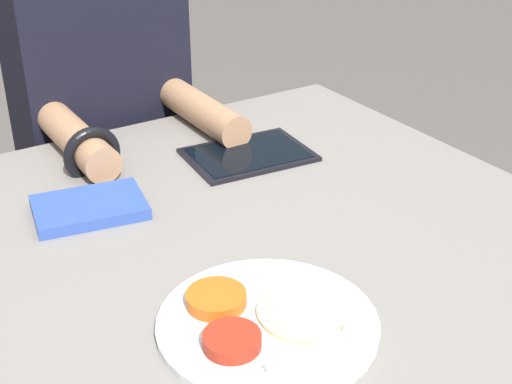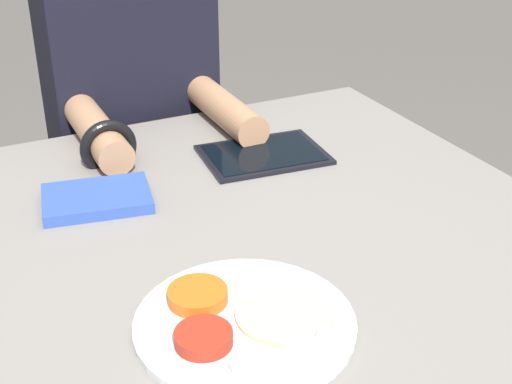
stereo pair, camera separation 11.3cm
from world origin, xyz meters
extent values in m
cylinder|color=#B7BABF|center=(-0.09, -0.19, 0.74)|extent=(0.29, 0.29, 0.01)
cylinder|color=#B75114|center=(-0.13, -0.12, 0.75)|extent=(0.08, 0.08, 0.02)
cylinder|color=maroon|center=(-0.15, -0.21, 0.75)|extent=(0.07, 0.07, 0.02)
cylinder|color=#DBBC7F|center=(-0.04, -0.21, 0.75)|extent=(0.13, 0.13, 0.01)
cylinder|color=#B7BABF|center=(-0.08, -0.27, 0.75)|extent=(0.13, 0.01, 0.01)
sphere|color=#B7BABF|center=(-0.02, -0.27, 0.75)|extent=(0.02, 0.02, 0.02)
cube|color=silver|center=(-0.17, 0.22, 0.74)|extent=(0.20, 0.15, 0.01)
cube|color=#28428E|center=(-0.17, 0.22, 0.74)|extent=(0.20, 0.16, 0.02)
cube|color=black|center=(0.17, 0.27, 0.74)|extent=(0.25, 0.19, 0.01)
cube|color=black|center=(0.17, 0.27, 0.74)|extent=(0.22, 0.17, 0.00)
cube|color=black|center=(0.03, 0.69, 0.22)|extent=(0.33, 0.22, 0.44)
cube|color=black|center=(0.03, 0.69, 0.74)|extent=(0.37, 0.20, 0.59)
cylinder|color=#936B4C|center=(-0.11, 0.46, 0.77)|extent=(0.07, 0.30, 0.07)
cylinder|color=#936B4C|center=(0.17, 0.46, 0.77)|extent=(0.07, 0.30, 0.07)
torus|color=black|center=(-0.11, 0.37, 0.77)|extent=(0.11, 0.02, 0.11)
camera|label=1|loc=(-0.50, -0.81, 1.32)|focal=50.00mm
camera|label=2|loc=(-0.40, -0.86, 1.32)|focal=50.00mm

